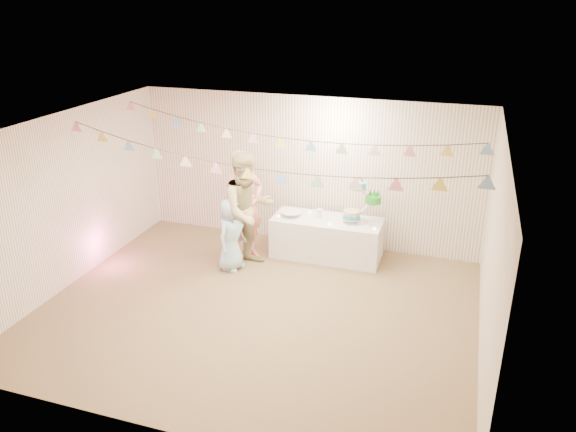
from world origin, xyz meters
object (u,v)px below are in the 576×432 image
(cake_stand, at_px, (362,197))
(person_adult_b, at_px, (248,211))
(table, at_px, (327,238))
(person_adult_a, at_px, (245,206))
(person_child, at_px, (231,234))

(cake_stand, height_order, person_adult_b, person_adult_b)
(cake_stand, relative_size, person_adult_b, 0.38)
(cake_stand, bearing_deg, person_adult_b, -156.06)
(table, height_order, cake_stand, cake_stand)
(table, xyz_separation_m, person_adult_a, (-1.28, -0.45, 0.59))
(person_adult_a, distance_m, person_adult_b, 0.29)
(cake_stand, xyz_separation_m, person_child, (-1.90, -0.95, -0.51))
(person_child, bearing_deg, person_adult_b, -34.64)
(table, distance_m, person_child, 1.64)
(table, distance_m, cake_stand, 0.95)
(cake_stand, distance_m, person_adult_a, 1.90)
(table, bearing_deg, cake_stand, 5.19)
(person_adult_a, distance_m, person_child, 0.56)
(person_adult_a, xyz_separation_m, person_adult_b, (0.14, -0.25, 0.03))
(person_adult_b, bearing_deg, cake_stand, -29.52)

